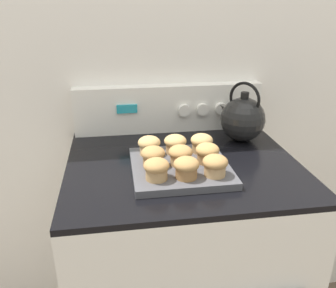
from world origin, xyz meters
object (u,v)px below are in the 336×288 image
object	(u,v)px
stove_range	(181,275)
muffin_r1_c1	(180,155)
muffin_r1_c2	(207,153)
muffin_r2_c1	(175,144)
muffin_r0_c1	(186,167)
muffin_r2_c2	(202,143)
tea_kettle	(243,119)
muffin_pan	(180,167)
muffin_r0_c2	(215,165)
muffin_r0_c0	(156,169)
muffin_r1_c0	(153,156)
muffin_r2_c0	(149,145)

from	to	relation	value
stove_range	muffin_r1_c1	world-z (taller)	muffin_r1_c1
muffin_r1_c2	muffin_r1_c1	bearing A→B (deg)	-177.87
muffin_r1_c1	muffin_r2_c1	xyz separation A→B (m)	(-0.00, 0.09, 0.00)
stove_range	muffin_r0_c1	bearing A→B (deg)	-97.13
muffin_r2_c2	stove_range	bearing A→B (deg)	-164.99
muffin_r1_c1	tea_kettle	world-z (taller)	tea_kettle
muffin_pan	muffin_r0_c1	distance (m)	0.10
stove_range	muffin_r2_c1	size ratio (longest dim) A/B	13.09
muffin_r0_c2	muffin_r1_c2	xyz separation A→B (m)	(-0.00, 0.09, 0.00)
muffin_r0_c0	tea_kettle	size ratio (longest dim) A/B	0.33
muffin_r0_c1	muffin_r2_c1	world-z (taller)	same
muffin_r0_c2	muffin_r1_c1	xyz separation A→B (m)	(-0.08, 0.08, 0.00)
muffin_r0_c1	muffin_r1_c0	size ratio (longest dim) A/B	1.00
tea_kettle	muffin_r1_c2	bearing A→B (deg)	-131.15
stove_range	tea_kettle	size ratio (longest dim) A/B	4.31
muffin_r2_c1	muffin_r2_c2	distance (m)	0.09
muffin_r0_c2	muffin_r2_c0	distance (m)	0.24
muffin_r0_c1	muffin_r2_c0	bearing A→B (deg)	116.47
muffin_r2_c0	muffin_r0_c1	bearing A→B (deg)	-63.53
muffin_r0_c1	muffin_r1_c2	distance (m)	0.12
muffin_r1_c0	muffin_r1_c1	bearing A→B (deg)	-2.59
muffin_r2_c1	muffin_r2_c2	xyz separation A→B (m)	(0.09, -0.00, 0.00)
muffin_r0_c0	muffin_r2_c2	size ratio (longest dim) A/B	1.00
muffin_r0_c1	muffin_r2_c2	distance (m)	0.19
muffin_pan	muffin_r1_c2	distance (m)	0.09
muffin_r1_c0	muffin_r1_c2	distance (m)	0.16
muffin_r0_c1	muffin_r2_c2	xyz separation A→B (m)	(0.08, 0.17, 0.00)
muffin_pan	muffin_r2_c2	xyz separation A→B (m)	(0.09, 0.08, 0.04)
muffin_r0_c2	muffin_r0_c1	bearing A→B (deg)	-178.67
muffin_r0_c0	muffin_r1_c2	xyz separation A→B (m)	(0.17, 0.08, 0.00)
muffin_r0_c0	tea_kettle	xyz separation A→B (m)	(0.35, 0.29, 0.03)
muffin_r0_c2	tea_kettle	xyz separation A→B (m)	(0.18, 0.29, 0.03)
muffin_r0_c1	muffin_r1_c1	distance (m)	0.08
muffin_r1_c0	muffin_r2_c1	size ratio (longest dim) A/B	1.00
muffin_r2_c0	tea_kettle	distance (m)	0.37
muffin_r1_c0	muffin_r2_c2	bearing A→B (deg)	25.35
muffin_r1_c2	muffin_r1_c0	bearing A→B (deg)	179.79
muffin_r1_c2	muffin_r2_c1	bearing A→B (deg)	134.78
muffin_pan	muffin_r0_c0	xyz separation A→B (m)	(-0.08, -0.08, 0.04)
tea_kettle	muffin_r0_c0	bearing A→B (deg)	-139.97
muffin_pan	muffin_r0_c2	size ratio (longest dim) A/B	4.06
muffin_r2_c2	tea_kettle	distance (m)	0.22
stove_range	muffin_r2_c2	xyz separation A→B (m)	(0.07, 0.02, 0.52)
muffin_r0_c0	muffin_r2_c1	bearing A→B (deg)	64.11
muffin_r1_c2	tea_kettle	xyz separation A→B (m)	(0.18, 0.21, 0.03)
stove_range	muffin_r2_c0	bearing A→B (deg)	167.75
muffin_r1_c2	muffin_r2_c2	distance (m)	0.08
muffin_r2_c2	muffin_r1_c1	bearing A→B (deg)	-135.81
muffin_r2_c1	tea_kettle	bearing A→B (deg)	25.08
muffin_r1_c2	muffin_r2_c0	bearing A→B (deg)	153.24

